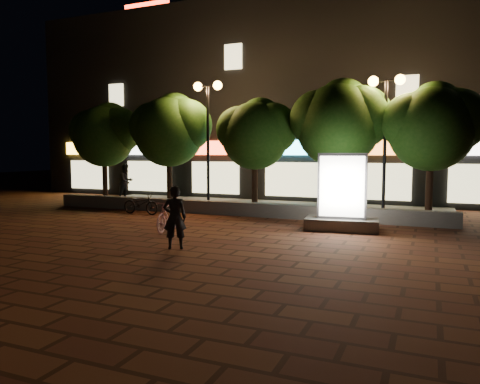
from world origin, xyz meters
The scene contains 16 objects.
ground centered at (0.00, 0.00, 0.00)m, with size 80.00×80.00×0.00m, color brown.
retaining_wall centered at (0.00, 4.00, 0.25)m, with size 16.00×0.45×0.50m, color slate.
sidewalk centered at (0.00, 6.50, 0.04)m, with size 16.00×5.00×0.08m, color slate.
building_block centered at (-0.01, 12.99, 5.00)m, with size 28.00×8.12×11.30m.
tree_far_left centered at (-6.95, 5.46, 3.29)m, with size 3.36×2.80×4.63m.
tree_left centered at (-3.45, 5.46, 3.44)m, with size 3.60×3.00×4.89m.
tree_mid centered at (0.55, 5.46, 3.22)m, with size 3.24×2.70×4.50m.
tree_right centered at (3.86, 5.46, 3.57)m, with size 3.72×3.10×5.07m.
tree_far_right centered at (7.05, 5.46, 3.37)m, with size 3.48×2.90×4.76m.
street_lamp_left centered at (-1.50, 5.20, 4.03)m, with size 1.26×0.36×5.18m.
street_lamp_right centered at (5.50, 5.20, 3.89)m, with size 1.26×0.36×4.98m.
ad_kiosk centered at (4.57, 2.22, 0.95)m, with size 2.28×1.31×2.36m.
scooter_pink centered at (-0.21, -0.03, 0.48)m, with size 0.45×1.60×0.96m, color #BB7E92.
rider centered at (1.27, -2.10, 0.78)m, with size 0.57×0.37×1.56m, color black.
scooter_parked centered at (-3.20, 2.82, 0.41)m, with size 0.55×1.57×0.83m, color black.
pedestrian centered at (-6.75, 6.65, 0.95)m, with size 0.85×0.66×1.74m, color black.
Camera 1 is at (7.04, -11.67, 2.37)m, focal length 34.00 mm.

